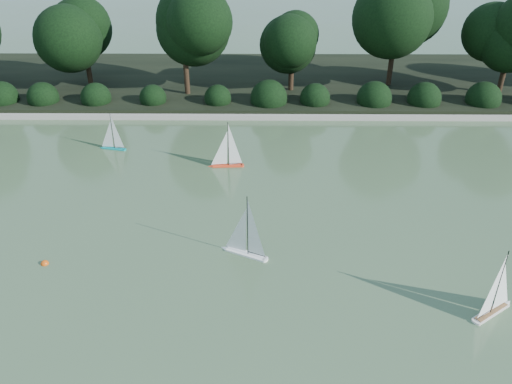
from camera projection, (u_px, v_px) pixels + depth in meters
ground at (269, 284)px, 9.88m from camera, size 80.00×80.00×0.00m
pond_coping at (266, 116)px, 17.67m from camera, size 40.00×0.35×0.18m
far_bank at (265, 81)px, 21.12m from camera, size 40.00×8.00×0.30m
tree_line at (299, 28)px, 18.52m from camera, size 26.31×3.93×4.39m
shrub_hedge at (266, 98)px, 18.28m from camera, size 29.10×1.10×1.10m
sailboat_white_a at (242, 244)px, 10.64m from camera, size 1.09×0.64×1.56m
sailboat_white_b at (497, 302)px, 9.09m from camera, size 1.00×0.74×1.52m
sailboat_orange at (224, 159)px, 14.32m from camera, size 1.07×0.21×1.45m
sailboat_teal at (111, 143)px, 15.39m from camera, size 0.91×0.33×1.24m
race_buoy at (45, 264)px, 10.45m from camera, size 0.16×0.16×0.16m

